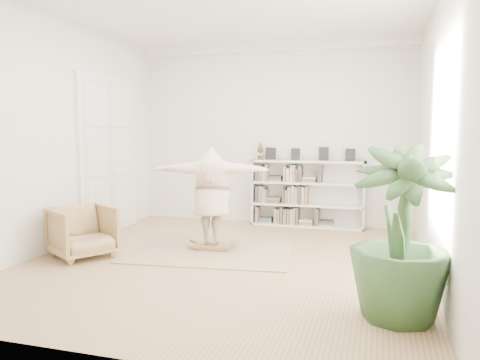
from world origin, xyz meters
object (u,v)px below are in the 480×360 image
(rocker_board, at_px, (212,246))
(bookshelf, at_px, (307,194))
(armchair, at_px, (83,232))
(person, at_px, (212,194))
(houseplant, at_px, (400,233))

(rocker_board, bearing_deg, bookshelf, 56.98)
(bookshelf, bearing_deg, armchair, -131.68)
(bookshelf, xyz_separation_m, armchair, (-2.85, -3.20, -0.25))
(armchair, xyz_separation_m, rocker_board, (1.70, 0.92, -0.31))
(rocker_board, bearing_deg, person, 173.64)
(rocker_board, bearing_deg, houseplant, -42.87)
(person, height_order, houseplant, houseplant)
(bookshelf, distance_m, person, 2.57)
(person, bearing_deg, armchair, 21.98)
(rocker_board, relative_size, person, 0.31)
(bookshelf, relative_size, armchair, 2.62)
(armchair, bearing_deg, person, -29.94)
(person, relative_size, houseplant, 1.07)
(bookshelf, xyz_separation_m, houseplant, (1.56, -4.28, 0.24))
(armchair, xyz_separation_m, person, (1.70, 0.92, 0.52))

